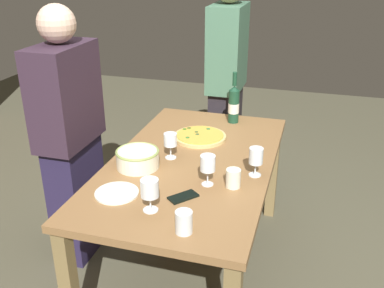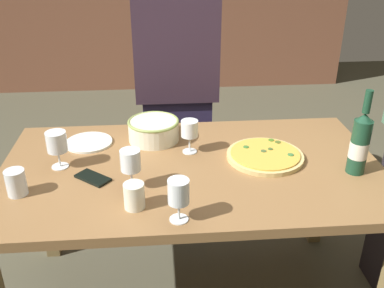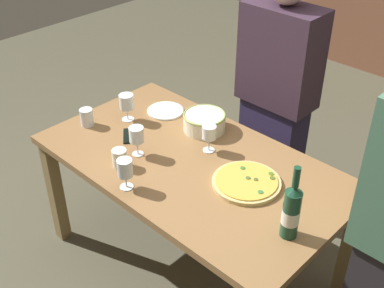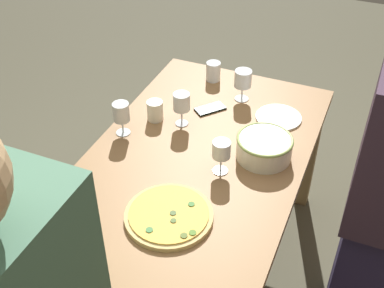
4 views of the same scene
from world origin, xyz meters
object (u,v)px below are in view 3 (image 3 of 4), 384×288
Objects in this scene: pizza at (246,182)px; wine_glass_near_pizza at (137,136)px; wine_glass_by_bottle at (125,169)px; cup_ceramic at (120,158)px; wine_glass_far_right at (127,102)px; side_plate at (165,111)px; serving_bowl at (204,121)px; cup_amber at (87,117)px; person_host at (276,100)px; wine_bottle at (291,211)px; dining_table at (192,175)px; wine_glass_far_left at (210,134)px; cell_phone at (130,136)px.

wine_glass_near_pizza is (-0.56, -0.19, 0.10)m from pizza.
wine_glass_by_bottle reaches higher than pizza.
wine_glass_by_bottle is 1.63× the size of cup_ceramic.
wine_glass_far_right is 0.74× the size of side_plate.
wine_glass_near_pizza is at bearing -101.59° from serving_bowl.
pizza is at bearing 11.51° from cup_amber.
cup_ceramic is at bearing -149.47° from pizza.
wine_bottle is at bearing 36.69° from person_host.
wine_glass_far_left is (0.00, 0.13, 0.20)m from dining_table.
wine_glass_by_bottle is (0.08, -0.63, 0.05)m from serving_bowl.
cup_amber is (-0.67, -0.16, 0.14)m from dining_table.
wine_glass_by_bottle is (-0.08, -0.37, 0.20)m from dining_table.
wine_glass_near_pizza reaches higher than cup_amber.
cell_phone is at bearing -79.99° from side_plate.
wine_glass_far_left is 0.63m from person_host.
dining_table is 0.53m from side_plate.
wine_glass_by_bottle is 1.05× the size of wine_glass_far_left.
cup_ceramic is at bearing -66.59° from side_plate.
dining_table is 0.34m from serving_bowl.
person_host is at bearing 91.88° from dining_table.
person_host is (0.38, 0.83, 0.04)m from cell_phone.
cup_ceramic is at bearing -168.62° from wine_bottle.
serving_bowl is 1.11× the size of side_plate.
wine_bottle reaches higher than cell_phone.
cell_phone is at bearing -170.98° from pizza.
dining_table is 9.84× the size of wine_glass_near_pizza.
side_plate is (0.09, 0.21, -0.11)m from wine_glass_far_right.
serving_bowl is 0.43m from wine_glass_near_pizza.
serving_bowl is at bearing 78.41° from wine_glass_near_pizza.
wine_glass_far_right reaches higher than serving_bowl.
cell_phone is at bearing -36.79° from wine_glass_far_right.
wine_glass_by_bottle is at bearing -52.25° from wine_glass_near_pizza.
wine_bottle reaches higher than cup_amber.
cup_amber is at bearing 160.53° from wine_glass_by_bottle.
wine_glass_far_left is at bearing 0.73° from person_host.
cup_amber reaches higher than cup_ceramic.
wine_glass_far_left is 1.56× the size of cup_ceramic.
wine_glass_far_right is 0.10× the size of person_host.
dining_table is 7.42× the size of side_plate.
cell_phone is at bearing -169.68° from dining_table.
serving_bowl reaches higher than cup_ceramic.
person_host is at bearing 49.27° from side_plate.
pizza is at bearing -40.93° from cell_phone.
pizza is 2.20× the size of wine_glass_far_left.
person_host reaches higher than serving_bowl.
wine_glass_far_left is 0.94× the size of wine_glass_far_right.
person_host is (0.22, 0.91, -0.07)m from wine_glass_near_pizza.
wine_bottle reaches higher than serving_bowl.
wine_bottle is at bearing -8.93° from dining_table.
wine_bottle is (0.82, -0.37, 0.08)m from serving_bowl.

